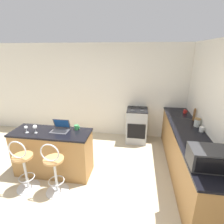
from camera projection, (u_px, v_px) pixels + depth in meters
name	position (u px, v px, depth m)	size (l,w,h in m)	color
ground_plane	(72.00, 199.00, 2.98)	(20.00, 20.00, 0.00)	#BCAD8E
wall_back	(102.00, 91.00, 4.98)	(12.00, 0.06, 2.60)	silver
breakfast_bar	(53.00, 152.00, 3.51)	(1.53, 0.58, 0.92)	#9E703D
counter_right	(186.00, 153.00, 3.50)	(0.61, 3.10, 0.92)	#9E703D
bar_stool_near	(24.00, 166.00, 3.05)	(0.40, 0.40, 1.02)	silver
bar_stool_far	(54.00, 170.00, 2.97)	(0.40, 0.40, 1.02)	silver
laptop	(61.00, 128.00, 3.39)	(0.33, 0.27, 0.22)	#47474C
microwave	(211.00, 158.00, 2.30)	(0.54, 0.37, 0.26)	#2D2D30
stove_range	(137.00, 125.00, 4.79)	(0.55, 0.59, 0.93)	#9EA3A8
wine_glass_short	(35.00, 127.00, 3.27)	(0.08, 0.08, 0.16)	silver
storage_jar	(197.00, 122.00, 3.57)	(0.12, 0.12, 0.17)	silver
mug_red	(185.00, 112.00, 4.33)	(0.09, 0.08, 0.09)	red
mug_white	(202.00, 129.00, 3.34)	(0.10, 0.08, 0.10)	white
wine_glass_tall	(26.00, 128.00, 3.29)	(0.07, 0.07, 0.14)	silver
mug_green	(77.00, 127.00, 3.43)	(0.10, 0.09, 0.09)	#338447
pepper_mill	(194.00, 114.00, 3.87)	(0.05, 0.05, 0.28)	brown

